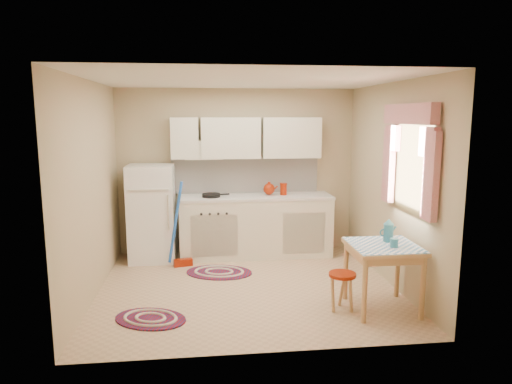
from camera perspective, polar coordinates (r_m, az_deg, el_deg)
room_shell at (r=5.65m, az=0.22°, el=4.45°), size 3.64×3.60×2.52m
fridge at (r=6.79m, az=-12.87°, el=-2.59°), size 0.65×0.60×1.40m
broom at (r=6.43m, az=-9.22°, el=-4.05°), size 0.30×0.18×1.20m
base_cabinets at (r=6.90m, az=-0.04°, el=-4.37°), size 2.25×0.60×0.88m
countertop at (r=6.80m, az=-0.04°, el=-0.61°), size 2.27×0.62×0.04m
frying_pan at (r=6.70m, az=-5.63°, el=-0.41°), size 0.31×0.31×0.05m
red_kettle at (r=6.81m, az=1.65°, el=0.38°), size 0.24×0.23×0.19m
red_canister at (r=6.84m, az=3.45°, el=0.29°), size 0.13×0.13×0.16m
table at (r=5.23m, az=15.50°, el=-10.23°), size 0.72×0.72×0.72m
stool at (r=5.15m, az=10.69°, el=-12.13°), size 0.37×0.37×0.42m
coffee_pot at (r=5.23m, az=16.23°, el=-4.60°), size 0.14×0.12×0.27m
mug at (r=5.04m, az=16.87°, el=-6.14°), size 0.11×0.11×0.10m
rug_center at (r=6.26m, az=-4.63°, el=-9.98°), size 1.00×0.78×0.02m
rug_left at (r=5.04m, az=-13.06°, el=-15.19°), size 0.91×0.77×0.02m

